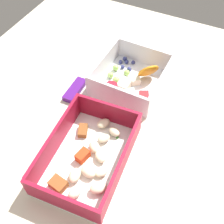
{
  "coord_description": "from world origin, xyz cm",
  "views": [
    {
      "loc": [
        -32.39,
        -13.94,
        47.42
      ],
      "look_at": [
        -1.13,
        1.19,
        4.0
      ],
      "focal_mm": 44.52,
      "sensor_mm": 36.0,
      "label": 1
    }
  ],
  "objects_px": {
    "pasta_container": "(88,156)",
    "paper_cup_liner": "(124,43)",
    "candy_bar": "(75,90)",
    "fruit_bowl": "(131,79)"
  },
  "relations": [
    {
      "from": "candy_bar",
      "to": "paper_cup_liner",
      "type": "distance_m",
      "value": 0.2
    },
    {
      "from": "fruit_bowl",
      "to": "paper_cup_liner",
      "type": "distance_m",
      "value": 0.14
    },
    {
      "from": "pasta_container",
      "to": "paper_cup_liner",
      "type": "height_order",
      "value": "pasta_container"
    },
    {
      "from": "fruit_bowl",
      "to": "pasta_container",
      "type": "bearing_deg",
      "value": -177.71
    },
    {
      "from": "candy_bar",
      "to": "fruit_bowl",
      "type": "bearing_deg",
      "value": -54.56
    },
    {
      "from": "pasta_container",
      "to": "fruit_bowl",
      "type": "bearing_deg",
      "value": -1.73
    },
    {
      "from": "pasta_container",
      "to": "candy_bar",
      "type": "relative_size",
      "value": 2.96
    },
    {
      "from": "pasta_container",
      "to": "fruit_bowl",
      "type": "relative_size",
      "value": 1.33
    },
    {
      "from": "pasta_container",
      "to": "fruit_bowl",
      "type": "xyz_separation_m",
      "value": [
        0.21,
        0.01,
        0.0
      ]
    },
    {
      "from": "candy_bar",
      "to": "pasta_container",
      "type": "bearing_deg",
      "value": -141.34
    }
  ]
}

